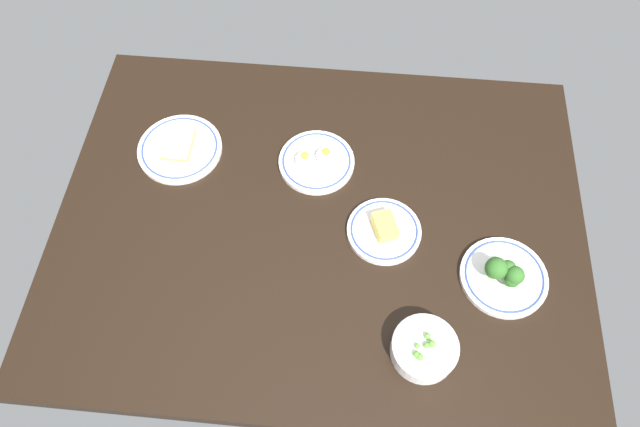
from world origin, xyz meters
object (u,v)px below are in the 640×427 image
object	(u,v)px
plate_broccoli	(504,275)
plate_eggs	(316,161)
plate_cheese	(384,230)
bowl_peas	(424,349)
plate_sandwich	(179,147)

from	to	relation	value
plate_broccoli	plate_eggs	size ratio (longest dim) A/B	1.03
plate_cheese	bowl_peas	bearing A→B (deg)	-71.89
plate_broccoli	bowl_peas	world-z (taller)	plate_broccoli
bowl_peas	plate_sandwich	size ratio (longest dim) A/B	0.65
plate_cheese	plate_sandwich	world-z (taller)	plate_cheese
bowl_peas	plate_broccoli	bearing A→B (deg)	46.13
plate_sandwich	plate_eggs	distance (cm)	34.62
plate_broccoli	plate_sandwich	bearing A→B (deg)	160.26
plate_broccoli	plate_sandwich	distance (cm)	83.43
bowl_peas	plate_sandwich	xyz separation A→B (cm)	(-61.03, 46.36, -1.38)
plate_broccoli	bowl_peas	xyz separation A→B (cm)	(-17.49, -18.19, 0.52)
plate_broccoli	bowl_peas	bearing A→B (deg)	-133.87
bowl_peas	plate_sandwich	bearing A→B (deg)	142.78
bowl_peas	plate_sandwich	distance (cm)	76.66
plate_cheese	plate_sandwich	distance (cm)	55.31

